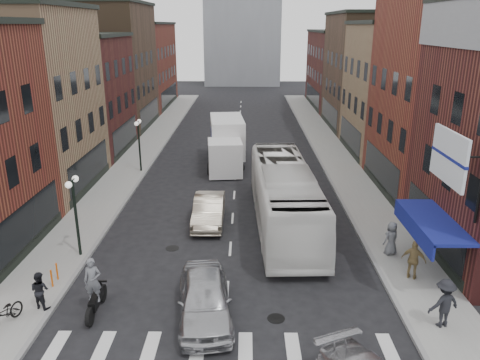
{
  "coord_description": "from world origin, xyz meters",
  "views": [
    {
      "loc": [
        0.8,
        -16.71,
        10.98
      ],
      "look_at": [
        0.47,
        7.09,
        3.04
      ],
      "focal_mm": 35.0,
      "sensor_mm": 36.0,
      "label": 1
    }
  ],
  "objects_px": {
    "streetlamp_near": "(74,202)",
    "ped_right_a": "(444,303)",
    "streetlamp_far": "(139,136)",
    "ped_left_solo": "(40,290)",
    "ped_right_c": "(391,238)",
    "box_truck": "(227,143)",
    "bike_rack": "(54,275)",
    "billboard_sign": "(451,159)",
    "sedan_left_far": "(209,210)",
    "transit_bus": "(284,196)",
    "parked_bicycle": "(4,314)",
    "ped_right_b": "(414,260)",
    "sedan_left_near": "(205,298)",
    "motorcycle_rider": "(94,288)"
  },
  "relations": [
    {
      "from": "streetlamp_near",
      "to": "parked_bicycle",
      "type": "distance_m",
      "value": 6.3
    },
    {
      "from": "streetlamp_far",
      "to": "transit_bus",
      "type": "bearing_deg",
      "value": -44.02
    },
    {
      "from": "parked_bicycle",
      "to": "transit_bus",
      "type": "bearing_deg",
      "value": 58.2
    },
    {
      "from": "streetlamp_far",
      "to": "ped_right_c",
      "type": "distance_m",
      "value": 20.69
    },
    {
      "from": "streetlamp_near",
      "to": "sedan_left_far",
      "type": "distance_m",
      "value": 7.72
    },
    {
      "from": "billboard_sign",
      "to": "box_truck",
      "type": "bearing_deg",
      "value": 115.57
    },
    {
      "from": "bike_rack",
      "to": "ped_right_c",
      "type": "relative_size",
      "value": 0.47
    },
    {
      "from": "bike_rack",
      "to": "ped_right_a",
      "type": "bearing_deg",
      "value": -10.23
    },
    {
      "from": "streetlamp_near",
      "to": "ped_right_b",
      "type": "bearing_deg",
      "value": -7.51
    },
    {
      "from": "box_truck",
      "to": "ped_right_a",
      "type": "xyz_separation_m",
      "value": [
        9.0,
        -21.67,
        -0.71
      ]
    },
    {
      "from": "billboard_sign",
      "to": "ped_left_solo",
      "type": "bearing_deg",
      "value": -176.18
    },
    {
      "from": "streetlamp_far",
      "to": "ped_right_c",
      "type": "bearing_deg",
      "value": -41.85
    },
    {
      "from": "transit_bus",
      "to": "ped_right_b",
      "type": "distance_m",
      "value": 8.09
    },
    {
      "from": "box_truck",
      "to": "transit_bus",
      "type": "xyz_separation_m",
      "value": [
        3.75,
        -12.13,
        -0.03
      ]
    },
    {
      "from": "billboard_sign",
      "to": "ped_right_b",
      "type": "height_order",
      "value": "billboard_sign"
    },
    {
      "from": "ped_left_solo",
      "to": "ped_right_c",
      "type": "height_order",
      "value": "ped_right_c"
    },
    {
      "from": "transit_bus",
      "to": "sedan_left_near",
      "type": "xyz_separation_m",
      "value": [
        -3.75,
        -8.95,
        -0.94
      ]
    },
    {
      "from": "billboard_sign",
      "to": "ped_right_a",
      "type": "relative_size",
      "value": 1.91
    },
    {
      "from": "billboard_sign",
      "to": "sedan_left_far",
      "type": "relative_size",
      "value": 0.76
    },
    {
      "from": "motorcycle_rider",
      "to": "sedan_left_far",
      "type": "bearing_deg",
      "value": 63.8
    },
    {
      "from": "parked_bicycle",
      "to": "sedan_left_near",
      "type": "bearing_deg",
      "value": 23.6
    },
    {
      "from": "ped_right_c",
      "to": "box_truck",
      "type": "bearing_deg",
      "value": -89.52
    },
    {
      "from": "streetlamp_far",
      "to": "ped_right_c",
      "type": "xyz_separation_m",
      "value": [
        15.35,
        -13.75,
        -1.91
      ]
    },
    {
      "from": "parked_bicycle",
      "to": "ped_left_solo",
      "type": "bearing_deg",
      "value": 71.74
    },
    {
      "from": "billboard_sign",
      "to": "ped_right_a",
      "type": "height_order",
      "value": "billboard_sign"
    },
    {
      "from": "ped_right_b",
      "to": "ped_right_c",
      "type": "bearing_deg",
      "value": -54.08
    },
    {
      "from": "streetlamp_far",
      "to": "sedan_left_near",
      "type": "bearing_deg",
      "value": -70.81
    },
    {
      "from": "box_truck",
      "to": "streetlamp_near",
      "type": "bearing_deg",
      "value": -117.81
    },
    {
      "from": "motorcycle_rider",
      "to": "sedan_left_far",
      "type": "height_order",
      "value": "motorcycle_rider"
    },
    {
      "from": "sedan_left_far",
      "to": "ped_right_c",
      "type": "height_order",
      "value": "ped_right_c"
    },
    {
      "from": "motorcycle_rider",
      "to": "ped_left_solo",
      "type": "height_order",
      "value": "motorcycle_rider"
    },
    {
      "from": "sedan_left_near",
      "to": "sedan_left_far",
      "type": "bearing_deg",
      "value": 86.43
    },
    {
      "from": "sedan_left_far",
      "to": "box_truck",
      "type": "bearing_deg",
      "value": 87.06
    },
    {
      "from": "sedan_left_near",
      "to": "ped_right_a",
      "type": "relative_size",
      "value": 2.61
    },
    {
      "from": "streetlamp_far",
      "to": "bike_rack",
      "type": "height_order",
      "value": "streetlamp_far"
    },
    {
      "from": "ped_right_a",
      "to": "motorcycle_rider",
      "type": "bearing_deg",
      "value": -20.34
    },
    {
      "from": "motorcycle_rider",
      "to": "ped_left_solo",
      "type": "distance_m",
      "value": 2.26
    },
    {
      "from": "streetlamp_far",
      "to": "ped_right_b",
      "type": "xyz_separation_m",
      "value": [
        15.66,
        -16.06,
        -1.86
      ]
    },
    {
      "from": "streetlamp_far",
      "to": "ped_right_b",
      "type": "distance_m",
      "value": 22.51
    },
    {
      "from": "streetlamp_far",
      "to": "parked_bicycle",
      "type": "xyz_separation_m",
      "value": [
        -0.88,
        -19.81,
        -2.26
      ]
    },
    {
      "from": "box_truck",
      "to": "ped_left_solo",
      "type": "height_order",
      "value": "box_truck"
    },
    {
      "from": "streetlamp_far",
      "to": "sedan_left_far",
      "type": "distance_m",
      "value": 11.63
    },
    {
      "from": "transit_bus",
      "to": "sedan_left_near",
      "type": "distance_m",
      "value": 9.75
    },
    {
      "from": "streetlamp_near",
      "to": "ped_right_a",
      "type": "bearing_deg",
      "value": -19.59
    },
    {
      "from": "streetlamp_near",
      "to": "motorcycle_rider",
      "type": "relative_size",
      "value": 1.68
    },
    {
      "from": "streetlamp_far",
      "to": "ped_left_solo",
      "type": "height_order",
      "value": "streetlamp_far"
    },
    {
      "from": "box_truck",
      "to": "ped_right_a",
      "type": "height_order",
      "value": "box_truck"
    },
    {
      "from": "transit_bus",
      "to": "ped_left_solo",
      "type": "distance_m",
      "value": 13.46
    },
    {
      "from": "ped_right_c",
      "to": "ped_right_b",
      "type": "bearing_deg",
      "value": 69.28
    },
    {
      "from": "streetlamp_far",
      "to": "transit_bus",
      "type": "height_order",
      "value": "streetlamp_far"
    }
  ]
}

